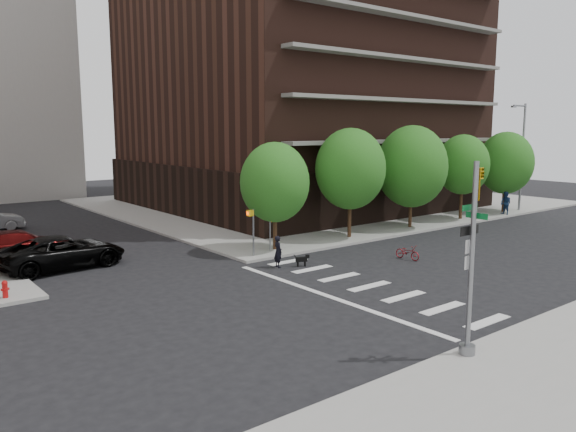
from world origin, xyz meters
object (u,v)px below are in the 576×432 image
Objects in this scene: fire_hydrant at (5,288)px; pedestrian_far at (506,203)px; scooter at (408,252)px; parked_car_black at (63,252)px; traffic_signal at (471,274)px; parked_car_maroon at (19,245)px; dog_walker at (278,252)px.

pedestrian_far reaches higher than fire_hydrant.
fire_hydrant is at bearing 160.79° from scooter.
traffic_signal is at bearing -167.32° from parked_car_black.
fire_hydrant is 5.52m from parked_car_black.
parked_car_maroon is at bearing 108.56° from traffic_signal.
traffic_signal is 1.07× the size of parked_car_maroon.
parked_car_black is at bearing -162.86° from parked_car_maroon.
pedestrian_far is at bearing -74.46° from dog_walker.
parked_car_maroon reaches higher than scooter.
parked_car_black is at bearing 144.80° from scooter.
dog_walker is at bearing 79.72° from traffic_signal.
fire_hydrant is 37.18m from pedestrian_far.
parked_car_maroon is at bearing -90.93° from pedestrian_far.
dog_walker is (2.33, 12.88, -1.87)m from traffic_signal.
parked_car_maroon is 3.64× the size of scooter.
pedestrian_far is (27.15, 14.99, -1.61)m from traffic_signal.
traffic_signal reaches higher than fire_hydrant.
scooter is 0.93× the size of dog_walker.
pedestrian_far is (37.18, -0.30, 0.54)m from fire_hydrant.
parked_car_maroon is (-7.73, 23.03, -1.89)m from traffic_signal.
scooter is (19.01, -5.37, -0.15)m from fire_hydrant.
pedestrian_far is at bearing -103.19° from parked_car_black.
fire_hydrant is at bearing -78.42° from pedestrian_far.
fire_hydrant is 0.12× the size of parked_car_black.
traffic_signal reaches higher than dog_walker.
parked_car_maroon is (-1.30, 3.56, -0.04)m from parked_car_black.
traffic_signal is 31.05m from pedestrian_far.
pedestrian_far is (24.81, 2.12, 0.26)m from dog_walker.
pedestrian_far is (33.58, -4.47, 0.24)m from parked_car_black.
scooter is 7.29m from dog_walker.
traffic_signal is at bearing -56.74° from fire_hydrant.
scooter is at bearing -15.77° from fire_hydrant.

